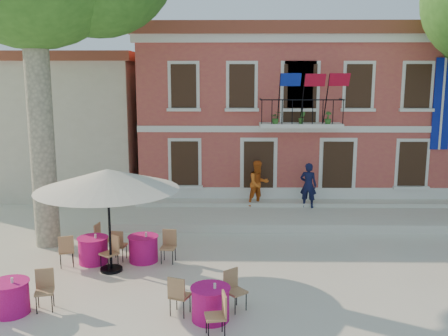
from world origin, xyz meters
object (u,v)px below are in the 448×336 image
Objects in this scene: patio_umbrella at (108,180)px; pedestrian_orange at (258,184)px; cafe_table_1 at (210,302)px; pedestrian_navy at (308,185)px; cafe_table_2 at (10,296)px; cafe_table_0 at (143,248)px; cafe_table_3 at (93,249)px.

pedestrian_orange is at bearing 53.72° from patio_umbrella.
patio_umbrella reaches higher than cafe_table_1.
patio_umbrella reaches higher than pedestrian_orange.
pedestrian_navy is 11.72m from cafe_table_2.
patio_umbrella is 2.44m from cafe_table_0.
cafe_table_1 and cafe_table_3 have the same top height.
pedestrian_orange reaches higher than cafe_table_3.
patio_umbrella is 2.36m from cafe_table_3.
cafe_table_3 is at bearing -174.20° from cafe_table_0.
cafe_table_2 is at bearing -150.83° from pedestrian_orange.
patio_umbrella is 3.80m from cafe_table_2.
cafe_table_0 is 1.06× the size of cafe_table_3.
cafe_table_1 and cafe_table_2 have the same top height.
cafe_table_0 and cafe_table_1 have the same top height.
pedestrian_navy is 1.95m from pedestrian_orange.
pedestrian_navy is at bearing 68.27° from cafe_table_1.
cafe_table_2 is 3.36m from cafe_table_3.
pedestrian_navy is 0.96× the size of cafe_table_3.
patio_umbrella is 4.61m from cafe_table_1.
pedestrian_orange reaches higher than pedestrian_navy.
cafe_table_1 is 1.00× the size of cafe_table_3.
cafe_table_0 is at bearing 5.80° from cafe_table_3.
cafe_table_2 is at bearing 177.12° from cafe_table_1.
cafe_table_3 is (-5.10, -5.44, -0.78)m from pedestrian_orange.
pedestrian_navy is at bearing 36.84° from cafe_table_3.
cafe_table_1 is 4.61m from cafe_table_2.
patio_umbrella is 2.00× the size of cafe_table_0.
cafe_table_0 is at bearing 53.42° from cafe_table_2.
cafe_table_0 is 1.00× the size of cafe_table_2.
pedestrian_navy reaches higher than cafe_table_2.
cafe_table_3 is (-3.57, 3.43, 0.00)m from cafe_table_1.
patio_umbrella reaches higher than cafe_table_3.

